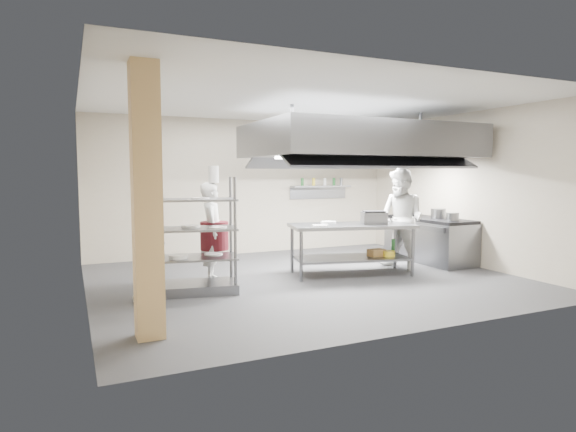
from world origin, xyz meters
name	(u,v)px	position (x,y,z in m)	size (l,w,h in m)	color
floor	(307,279)	(0.00, 0.00, 0.00)	(7.00, 7.00, 0.00)	#313133
ceiling	(307,102)	(0.00, 0.00, 3.00)	(7.00, 7.00, 0.00)	silver
wall_back	(247,187)	(0.00, 3.00, 1.50)	(7.00, 7.00, 0.00)	tan
wall_left	(82,196)	(-3.50, 0.00, 1.50)	(6.00, 6.00, 0.00)	tan
wall_right	(464,189)	(3.50, 0.00, 1.50)	(6.00, 6.00, 0.00)	tan
column	(147,202)	(-2.90, -1.90, 1.50)	(0.30, 0.30, 3.00)	#E1B673
exhaust_hood	(360,142)	(1.30, 0.40, 2.40)	(4.00, 2.50, 0.60)	slate
hood_strip_a	(317,158)	(0.40, 0.40, 2.08)	(1.60, 0.12, 0.04)	white
hood_strip_b	(399,159)	(2.20, 0.40, 2.08)	(1.60, 0.12, 0.04)	white
wall_shelf	(321,186)	(1.80, 2.84, 1.50)	(1.50, 0.28, 0.04)	slate
island	(351,249)	(0.90, 0.02, 0.46)	(2.17, 0.91, 0.91)	slate
island_worktop	(352,226)	(0.90, 0.02, 0.88)	(2.17, 0.91, 0.06)	slate
island_undershelf	(351,258)	(0.90, 0.02, 0.30)	(2.00, 0.82, 0.04)	slate
pass_rack	(198,235)	(-1.92, -0.12, 0.88)	(1.17, 0.68, 1.76)	slate
cooking_range	(429,241)	(3.08, 0.50, 0.42)	(0.80, 2.00, 0.84)	slate
range_top	(430,219)	(3.08, 0.50, 0.87)	(0.78, 1.96, 0.06)	black
chef_head	(213,232)	(-1.52, 0.48, 0.83)	(0.61, 0.40, 1.67)	silver
chef_line	(402,219)	(2.01, 0.04, 0.95)	(0.92, 0.72, 1.90)	white
chef_plating	(148,238)	(-2.68, -0.41, 0.91)	(1.07, 0.45, 1.82)	white
griddle	(374,218)	(1.29, -0.10, 1.01)	(0.43, 0.33, 0.21)	slate
wicker_basket	(376,253)	(1.35, -0.11, 0.38)	(0.29, 0.20, 0.13)	#9C6B3E
stockpot	(438,214)	(3.08, 0.25, 1.00)	(0.29, 0.29, 0.20)	gray
plate_stack	(198,256)	(-1.92, -0.12, 0.56)	(0.28, 0.28, 0.05)	white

